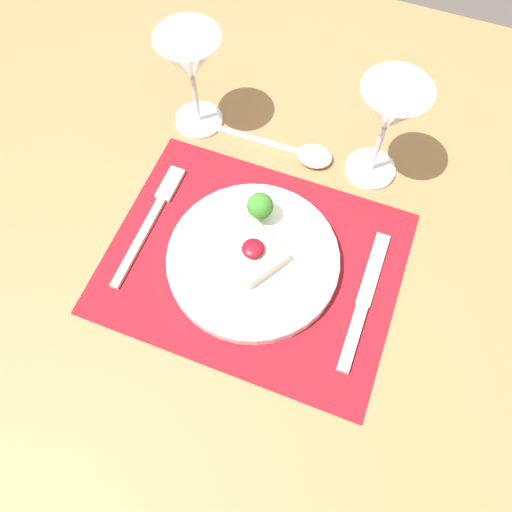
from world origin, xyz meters
TOP-DOWN VIEW (x-y plane):
  - ground_plane at (0.00, 0.00)m, footprint 8.00×8.00m
  - dining_table at (0.00, 0.00)m, footprint 1.37×1.24m
  - placemat at (0.00, 0.00)m, footprint 0.41×0.32m
  - dinner_plate at (0.00, 0.00)m, footprint 0.24×0.24m
  - fork at (-0.17, 0.02)m, footprint 0.02×0.21m
  - knife at (0.16, -0.01)m, footprint 0.02×0.21m
  - spoon at (0.01, 0.20)m, footprint 0.20×0.05m
  - wine_glass_near at (0.11, 0.22)m, footprint 0.10×0.10m
  - wine_glass_far at (-0.18, 0.21)m, footprint 0.10×0.10m

SIDE VIEW (x-z plane):
  - ground_plane at x=0.00m, z-range 0.00..0.00m
  - dining_table at x=0.00m, z-range 0.29..1.02m
  - placemat at x=0.00m, z-range 0.73..0.73m
  - fork at x=-0.17m, z-range 0.73..0.74m
  - knife at x=0.16m, z-range 0.73..0.74m
  - spoon at x=0.01m, z-range 0.73..0.75m
  - dinner_plate at x=0.00m, z-range 0.71..0.78m
  - wine_glass_far at x=-0.18m, z-range 0.77..0.94m
  - wine_glass_near at x=0.11m, z-range 0.77..0.95m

